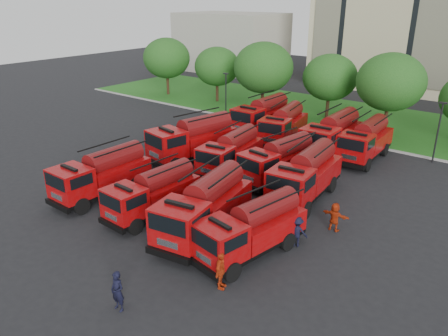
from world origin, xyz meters
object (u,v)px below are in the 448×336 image
object	(u,v)px
fire_truck_2	(205,207)
fire_truck_6	(279,160)
fire_truck_4	(193,139)
fire_truck_9	(284,125)
firefighter_5	(333,230)
firefighter_2	(221,288)
firefighter_4	(181,191)
fire_truck_0	(102,174)
fire_truck_8	(263,115)
fire_truck_7	(306,175)
firefighter_1	(152,247)
fire_truck_11	(366,140)
fire_truck_1	(153,192)
fire_truck_10	(333,135)
firefighter_0	(119,309)
fire_truck_5	(231,152)
fire_truck_3	(252,228)
firefighter_3	(296,246)

from	to	relation	value
fire_truck_2	fire_truck_6	size ratio (longest dim) A/B	1.10
fire_truck_4	fire_truck_9	size ratio (longest dim) A/B	1.08
fire_truck_4	firefighter_5	size ratio (longest dim) A/B	4.67
firefighter_2	firefighter_4	xyz separation A→B (m)	(-9.10, 6.77, 0.00)
fire_truck_0	fire_truck_8	xyz separation A→B (m)	(0.27, 19.34, 0.13)
fire_truck_2	fire_truck_7	distance (m)	8.21
fire_truck_4	fire_truck_8	distance (m)	10.11
firefighter_4	firefighter_1	bearing A→B (deg)	171.74
fire_truck_2	fire_truck_11	xyz separation A→B (m)	(2.47, 17.80, -0.08)
fire_truck_1	firefighter_1	distance (m)	4.24
firefighter_1	fire_truck_10	bearing A→B (deg)	78.12
fire_truck_10	firefighter_0	bearing A→B (deg)	-87.84
fire_truck_9	firefighter_1	world-z (taller)	fire_truck_9
fire_truck_10	firefighter_5	xyz separation A→B (m)	(5.91, -12.01, -1.82)
firefighter_4	firefighter_5	world-z (taller)	firefighter_5
fire_truck_9	firefighter_4	bearing A→B (deg)	-100.67
fire_truck_0	fire_truck_11	size ratio (longest dim) A/B	0.97
fire_truck_1	fire_truck_6	bearing A→B (deg)	72.81
fire_truck_1	fire_truck_5	bearing A→B (deg)	95.68
fire_truck_6	firefighter_4	size ratio (longest dim) A/B	4.11
fire_truck_4	fire_truck_5	size ratio (longest dim) A/B	1.15
fire_truck_3	firefighter_2	size ratio (longest dim) A/B	3.66
firefighter_5	firefighter_1	bearing A→B (deg)	48.20
fire_truck_4	firefighter_2	size ratio (longest dim) A/B	4.33
fire_truck_11	firefighter_1	size ratio (longest dim) A/B	4.72
fire_truck_3	firefighter_5	distance (m)	5.85
fire_truck_6	fire_truck_9	bearing A→B (deg)	125.91
fire_truck_3	firefighter_2	bearing A→B (deg)	-70.45
firefighter_0	fire_truck_2	bearing A→B (deg)	98.44
fire_truck_2	firefighter_5	world-z (taller)	fire_truck_2
fire_truck_5	fire_truck_6	distance (m)	3.96
fire_truck_2	fire_truck_8	xyz separation A→B (m)	(-8.62, 18.87, 0.03)
fire_truck_2	fire_truck_5	world-z (taller)	fire_truck_2
fire_truck_7	firefighter_2	xyz separation A→B (m)	(1.72, -11.33, -1.73)
firefighter_0	firefighter_1	xyz separation A→B (m)	(-2.67, 4.47, 0.00)
fire_truck_8	firefighter_1	size ratio (longest dim) A/B	4.98
fire_truck_5	fire_truck_2	bearing A→B (deg)	-68.93
fire_truck_2	firefighter_3	bearing A→B (deg)	13.27
fire_truck_10	fire_truck_11	xyz separation A→B (m)	(2.62, 0.76, -0.16)
fire_truck_11	fire_truck_0	bearing A→B (deg)	-124.08
fire_truck_5	fire_truck_9	distance (m)	8.90
fire_truck_7	firefighter_4	xyz separation A→B (m)	(-7.38, -4.56, -1.73)
fire_truck_3	fire_truck_4	world-z (taller)	fire_truck_4
firefighter_3	fire_truck_6	bearing A→B (deg)	-68.68
fire_truck_5	firefighter_3	bearing A→B (deg)	-41.68
fire_truck_3	firefighter_2	distance (m)	3.75
fire_truck_7	fire_truck_9	xyz separation A→B (m)	(-7.55, 9.60, -0.05)
fire_truck_1	firefighter_2	bearing A→B (deg)	-20.17
fire_truck_10	firefighter_1	size ratio (longest dim) A/B	5.14
fire_truck_7	fire_truck_8	distance (m)	15.43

